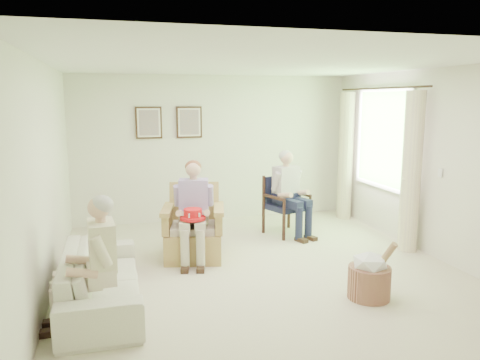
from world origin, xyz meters
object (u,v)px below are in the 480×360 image
(hatbox, at_px, (370,275))
(person_sofa, at_px, (98,255))
(wood_armchair, at_px, (285,202))
(person_wicker, at_px, (194,205))
(sofa, at_px, (101,279))
(wicker_armchair, at_px, (193,235))
(person_dark, at_px, (289,188))
(red_hat, at_px, (193,215))

(hatbox, bearing_deg, person_sofa, 177.37)
(wood_armchair, relative_size, person_wicker, 0.69)
(sofa, bearing_deg, wood_armchair, -54.05)
(wicker_armchair, distance_m, person_dark, 1.85)
(sofa, bearing_deg, wicker_armchair, -43.86)
(wicker_armchair, height_order, wood_armchair, wicker_armchair)
(sofa, xyz_separation_m, person_wicker, (1.21, 1.12, 0.49))
(wicker_armchair, height_order, hatbox, wicker_armchair)
(wicker_armchair, height_order, red_hat, wicker_armchair)
(hatbox, bearing_deg, sofa, 167.98)
(wicker_armchair, bearing_deg, person_wicker, -77.31)
(sofa, bearing_deg, person_wicker, -47.11)
(wicker_armchair, distance_m, red_hat, 0.50)
(red_hat, xyz_separation_m, hatbox, (1.70, -1.53, -0.42))
(wicker_armchair, bearing_deg, person_dark, 34.65)
(wood_armchair, height_order, person_sofa, person_sofa)
(wicker_armchair, distance_m, hatbox, 2.49)
(wood_armchair, distance_m, sofa, 3.55)
(wood_armchair, xyz_separation_m, hatbox, (-0.02, -2.69, -0.24))
(wood_armchair, bearing_deg, person_sofa, -158.24)
(wicker_armchair, distance_m, wood_armchair, 1.87)
(red_hat, bearing_deg, hatbox, -41.91)
(hatbox, bearing_deg, person_dark, 89.60)
(sofa, relative_size, person_dark, 1.49)
(person_wicker, relative_size, person_sofa, 1.07)
(person_wicker, distance_m, hatbox, 2.44)
(person_sofa, bearing_deg, hatbox, 82.34)
(wicker_armchair, distance_m, person_sofa, 2.15)
(wicker_armchair, xyz_separation_m, wood_armchair, (1.66, 0.83, 0.19))
(person_dark, bearing_deg, wicker_armchair, -177.98)
(red_hat, bearing_deg, person_wicker, 74.09)
(sofa, height_order, person_sofa, person_sofa)
(person_dark, distance_m, red_hat, 2.00)
(sofa, distance_m, red_hat, 1.53)
(person_dark, bearing_deg, person_wicker, -174.10)
(person_sofa, relative_size, hatbox, 1.83)
(sofa, height_order, red_hat, red_hat)
(wood_armchair, height_order, person_wicker, person_wicker)
(wood_armchair, xyz_separation_m, person_dark, (0.00, -0.15, 0.28))
(person_wicker, xyz_separation_m, red_hat, (-0.06, -0.20, -0.09))
(person_wicker, xyz_separation_m, person_sofa, (-1.21, -1.60, -0.07))
(wood_armchair, relative_size, sofa, 0.46)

